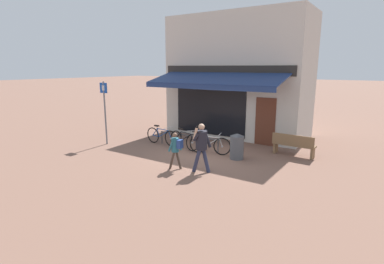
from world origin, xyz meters
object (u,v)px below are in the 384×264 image
at_px(pedestrian_child, 176,146).
at_px(park_bench, 293,145).
at_px(bicycle_black, 184,140).
at_px(pedestrian_adult, 201,143).
at_px(bicycle_silver, 210,145).
at_px(parking_sign, 105,107).
at_px(bicycle_blue, 162,136).
at_px(litter_bin, 237,146).

bearing_deg(pedestrian_child, park_bench, -131.28).
xyz_separation_m(bicycle_black, pedestrian_adult, (2.15, -2.06, 0.61)).
distance_m(bicycle_silver, pedestrian_child, 2.22).
height_order(pedestrian_child, parking_sign, parking_sign).
height_order(pedestrian_adult, parking_sign, parking_sign).
relative_size(bicycle_black, pedestrian_adult, 1.04).
bearing_deg(park_bench, pedestrian_child, -125.05).
distance_m(bicycle_blue, litter_bin, 3.70).
bearing_deg(bicycle_blue, parking_sign, -144.79).
bearing_deg(bicycle_silver, pedestrian_adult, -81.26).
xyz_separation_m(bicycle_black, parking_sign, (-3.34, -1.29, 1.31)).
xyz_separation_m(bicycle_blue, litter_bin, (3.70, -0.08, 0.11)).
bearing_deg(bicycle_blue, bicycle_silver, 2.15).
height_order(pedestrian_adult, litter_bin, pedestrian_adult).
bearing_deg(litter_bin, bicycle_blue, 178.74).
distance_m(bicycle_silver, litter_bin, 1.18).
bearing_deg(parking_sign, park_bench, 20.01).
relative_size(litter_bin, park_bench, 0.60).
distance_m(litter_bin, parking_sign, 6.07).
bearing_deg(pedestrian_child, bicycle_blue, -45.79).
distance_m(bicycle_silver, pedestrian_adult, 2.23).
bearing_deg(bicycle_black, bicycle_silver, 7.31).
bearing_deg(parking_sign, pedestrian_child, -12.01).
bearing_deg(pedestrian_child, litter_bin, -122.54).
bearing_deg(bicycle_black, bicycle_blue, -168.75).
xyz_separation_m(bicycle_silver, parking_sign, (-4.66, -1.20, 1.31)).
height_order(pedestrian_adult, park_bench, pedestrian_adult).
bearing_deg(parking_sign, bicycle_silver, 14.45).
bearing_deg(parking_sign, litter_bin, 11.67).
bearing_deg(pedestrian_child, bicycle_black, -64.06).
xyz_separation_m(bicycle_silver, pedestrian_child, (-0.05, -2.18, 0.41)).
relative_size(pedestrian_adult, parking_sign, 0.59).
xyz_separation_m(bicycle_blue, park_bench, (5.37, 1.45, 0.08)).
relative_size(parking_sign, park_bench, 1.72).
relative_size(bicycle_silver, park_bench, 1.03).
height_order(litter_bin, parking_sign, parking_sign).
xyz_separation_m(pedestrian_child, parking_sign, (-4.61, 0.98, 0.90)).
xyz_separation_m(bicycle_blue, pedestrian_adult, (3.36, -2.06, 0.61)).
bearing_deg(litter_bin, parking_sign, -168.33).
xyz_separation_m(bicycle_blue, parking_sign, (-2.13, -1.29, 1.30)).
xyz_separation_m(litter_bin, park_bench, (1.67, 1.53, -0.03)).
bearing_deg(park_bench, bicycle_blue, -162.05).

